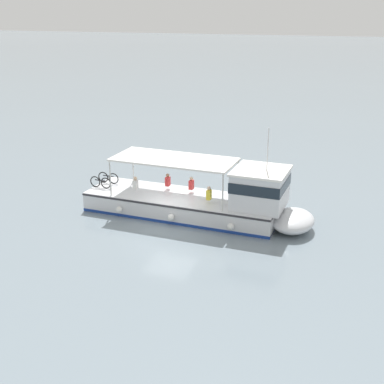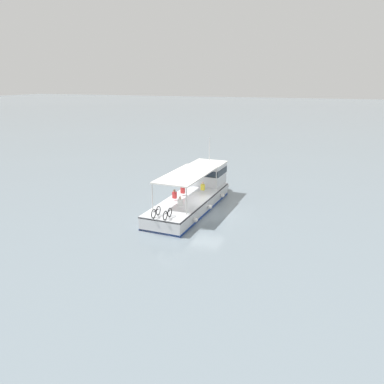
{
  "view_description": "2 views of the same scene",
  "coord_description": "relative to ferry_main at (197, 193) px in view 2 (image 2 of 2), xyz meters",
  "views": [
    {
      "loc": [
        -9.62,
        23.67,
        10.98
      ],
      "look_at": [
        -0.76,
        -1.58,
        1.4
      ],
      "focal_mm": 48.47,
      "sensor_mm": 36.0,
      "label": 1
    },
    {
      "loc": [
        26.41,
        8.69,
        10.33
      ],
      "look_at": [
        -0.76,
        -1.58,
        1.4
      ],
      "focal_mm": 34.32,
      "sensor_mm": 36.0,
      "label": 2
    }
  ],
  "objects": [
    {
      "name": "ferry_main",
      "position": [
        0.0,
        0.0,
        0.0
      ],
      "size": [
        12.94,
        3.88,
        5.32
      ],
      "color": "silver",
      "rests_on": "ground"
    },
    {
      "name": "ground_plane",
      "position": [
        1.77,
        1.54,
        -1.02
      ],
      "size": [
        400.0,
        400.0,
        0.0
      ],
      "primitive_type": "plane",
      "color": "gray"
    }
  ]
}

